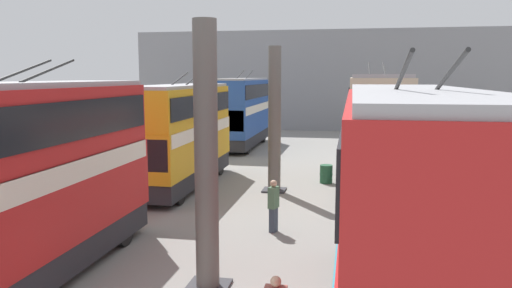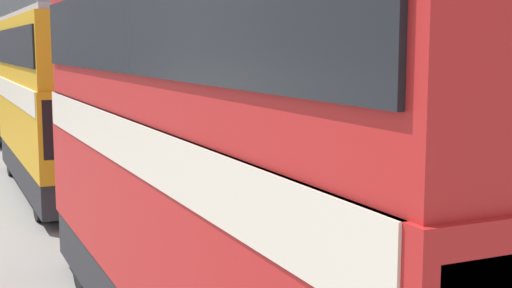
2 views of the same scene
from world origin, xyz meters
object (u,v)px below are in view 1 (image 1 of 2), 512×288
bus_right_far (242,108)px  oil_drum (326,174)px  bus_right_mid (180,129)px  bus_left_near (410,205)px  bus_left_far (376,125)px  person_aisle_midway (273,204)px  bus_right_near (8,176)px

bus_right_far → oil_drum: (-11.46, -6.80, -2.45)m
bus_right_mid → bus_right_far: bus_right_far is taller
bus_right_mid → oil_drum: (2.08, -6.80, -2.31)m
bus_right_far → bus_left_near: bearing=-161.0°
oil_drum → bus_left_far: bearing=-109.5°
bus_right_mid → bus_right_far: size_ratio=1.01×
bus_left_near → bus_right_mid: (12.83, 9.08, -0.10)m
person_aisle_midway → oil_drum: 8.34m
bus_right_near → bus_right_far: (25.60, -0.00, 0.00)m
bus_right_near → bus_right_mid: size_ratio=1.13×
bus_left_far → oil_drum: 3.53m
bus_left_near → person_aisle_midway: 7.86m
person_aisle_midway → bus_right_near: bearing=64.7°
bus_right_mid → bus_left_near: bearing=-144.7°
bus_left_near → person_aisle_midway: bus_left_near is taller
person_aisle_midway → oil_drum: person_aisle_midway is taller
bus_left_near → bus_right_near: bus_right_near is taller
bus_right_near → person_aisle_midway: size_ratio=5.87×
bus_left_near → bus_right_far: 27.90m
bus_right_near → bus_right_far: bearing=-0.0°
bus_left_near → bus_left_far: size_ratio=1.08×
bus_left_near → bus_right_mid: 15.72m
bus_right_mid → person_aisle_midway: bus_right_mid is taller
bus_left_near → oil_drum: (14.92, 2.28, -2.41)m
bus_left_far → oil_drum: bus_left_far is taller
person_aisle_midway → oil_drum: bearing=-82.2°
bus_right_near → oil_drum: bearing=-25.7°
bus_right_far → oil_drum: 13.55m
bus_left_far → bus_right_near: (-13.33, 9.08, -0.12)m
bus_right_far → bus_right_mid: bearing=-180.0°
bus_right_mid → oil_drum: size_ratio=10.33×
person_aisle_midway → oil_drum: (8.21, -1.36, -0.51)m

